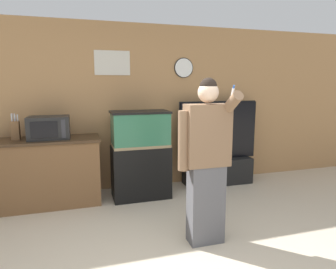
{
  "coord_description": "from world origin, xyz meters",
  "views": [
    {
      "loc": [
        -0.67,
        -1.94,
        1.67
      ],
      "look_at": [
        0.39,
        1.59,
        1.05
      ],
      "focal_mm": 32.0,
      "sensor_mm": 36.0,
      "label": 1
    }
  ],
  "objects_px": {
    "aquarium_on_stand": "(140,155)",
    "person_standing": "(206,160)",
    "microwave": "(49,128)",
    "knife_block": "(15,130)",
    "tv_on_stand": "(218,160)",
    "counter_island": "(46,172)"
  },
  "relations": [
    {
      "from": "knife_block",
      "to": "tv_on_stand",
      "type": "bearing_deg",
      "value": 2.08
    },
    {
      "from": "counter_island",
      "to": "person_standing",
      "type": "xyz_separation_m",
      "value": [
        1.7,
        -1.56,
        0.43
      ]
    },
    {
      "from": "counter_island",
      "to": "knife_block",
      "type": "distance_m",
      "value": 0.69
    },
    {
      "from": "microwave",
      "to": "aquarium_on_stand",
      "type": "height_order",
      "value": "aquarium_on_stand"
    },
    {
      "from": "aquarium_on_stand",
      "to": "person_standing",
      "type": "bearing_deg",
      "value": -75.45
    },
    {
      "from": "person_standing",
      "to": "tv_on_stand",
      "type": "bearing_deg",
      "value": 60.03
    },
    {
      "from": "microwave",
      "to": "person_standing",
      "type": "relative_size",
      "value": 0.31
    },
    {
      "from": "counter_island",
      "to": "person_standing",
      "type": "distance_m",
      "value": 2.34
    },
    {
      "from": "knife_block",
      "to": "tv_on_stand",
      "type": "xyz_separation_m",
      "value": [
        3.03,
        0.11,
        -0.66
      ]
    },
    {
      "from": "aquarium_on_stand",
      "to": "tv_on_stand",
      "type": "xyz_separation_m",
      "value": [
        1.37,
        0.23,
        -0.24
      ]
    },
    {
      "from": "microwave",
      "to": "person_standing",
      "type": "bearing_deg",
      "value": -43.84
    },
    {
      "from": "microwave",
      "to": "aquarium_on_stand",
      "type": "bearing_deg",
      "value": -3.58
    },
    {
      "from": "microwave",
      "to": "tv_on_stand",
      "type": "xyz_separation_m",
      "value": [
        2.61,
        0.16,
        -0.68
      ]
    },
    {
      "from": "aquarium_on_stand",
      "to": "tv_on_stand",
      "type": "distance_m",
      "value": 1.41
    },
    {
      "from": "microwave",
      "to": "aquarium_on_stand",
      "type": "distance_m",
      "value": 1.32
    },
    {
      "from": "aquarium_on_stand",
      "to": "person_standing",
      "type": "xyz_separation_m",
      "value": [
        0.38,
        -1.48,
        0.26
      ]
    },
    {
      "from": "counter_island",
      "to": "knife_block",
      "type": "bearing_deg",
      "value": 172.3
    },
    {
      "from": "knife_block",
      "to": "aquarium_on_stand",
      "type": "height_order",
      "value": "same"
    },
    {
      "from": "aquarium_on_stand",
      "to": "microwave",
      "type": "bearing_deg",
      "value": 176.42
    },
    {
      "from": "counter_island",
      "to": "aquarium_on_stand",
      "type": "height_order",
      "value": "aquarium_on_stand"
    },
    {
      "from": "counter_island",
      "to": "tv_on_stand",
      "type": "height_order",
      "value": "tv_on_stand"
    },
    {
      "from": "counter_island",
      "to": "aquarium_on_stand",
      "type": "xyz_separation_m",
      "value": [
        1.31,
        -0.08,
        0.18
      ]
    }
  ]
}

